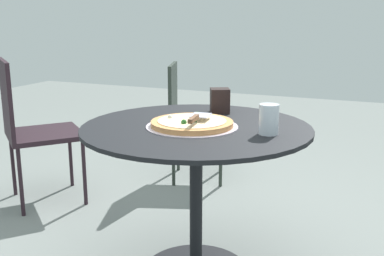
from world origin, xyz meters
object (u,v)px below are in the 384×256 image
Objects in this scene: pizza_server at (197,117)px; patio_chair_corner at (188,112)px; pizza_on_tray at (192,124)px; patio_table at (196,161)px; napkin_dispenser at (220,101)px; drinking_cup at (269,119)px; patio_chair_far at (30,123)px.

pizza_server is 0.25× the size of patio_chair_corner.
pizza_on_tray is 1.85× the size of pizza_server.
napkin_dispenser reaches higher than patio_table.
pizza_on_tray is 0.34m from drinking_cup.
pizza_server is at bearing 114.86° from patio_chair_corner.
patio_chair_corner reaches higher than pizza_on_tray.
drinking_cup is (-0.33, -0.00, 0.05)m from pizza_on_tray.
patio_table is at bearing -65.71° from pizza_server.
pizza_on_tray is at bearing 0.56° from drinking_cup.
napkin_dispenser is (-0.01, -0.33, 0.05)m from pizza_on_tray.
drinking_cup is 0.46m from napkin_dispenser.
patio_table is 4.65× the size of pizza_server.
patio_table is 8.36× the size of napkin_dispenser.
pizza_server is at bearing 114.29° from patio_table.
patio_chair_corner reaches higher than drinking_cup.
pizza_server is 1.41m from patio_chair_corner.
patio_table is at bearing -3.95° from drinking_cup.
patio_chair_corner is (0.88, -1.22, -0.27)m from drinking_cup.
patio_chair_far is at bearing -18.08° from pizza_on_tray.
napkin_dispenser is (0.32, -0.32, -0.00)m from drinking_cup.
patio_table is 0.39m from drinking_cup.
patio_table is 1.34m from patio_chair_far.
drinking_cup is at bearing 125.75° from patio_chair_corner.
napkin_dispenser is at bearing 121.72° from patio_chair_corner.
pizza_server is 1.40m from patio_chair_far.
napkin_dispenser reaches higher than pizza_server.
patio_chair_far is (1.60, -0.41, -0.25)m from drinking_cup.
patio_chair_corner is at bearing -65.14° from pizza_server.
pizza_on_tray is 1.35m from patio_chair_far.
pizza_server is 0.36m from napkin_dispenser.
patio_table is at bearing -109.13° from pizza_on_tray.
patio_table is at bearing 64.31° from napkin_dispenser.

